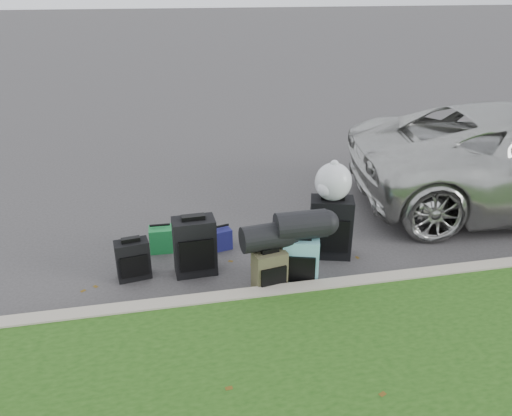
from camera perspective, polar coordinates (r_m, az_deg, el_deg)
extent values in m
plane|color=#383535|center=(6.27, 1.27, -5.24)|extent=(120.00, 120.00, 0.00)
cube|color=#9E937F|center=(5.41, 3.66, -9.72)|extent=(120.00, 0.18, 0.15)
cube|color=black|center=(5.86, -13.88, -5.76)|extent=(0.40, 0.26, 0.47)
cube|color=black|center=(5.77, -7.01, -4.36)|extent=(0.49, 0.31, 0.69)
cube|color=#3B3924|center=(5.46, 1.54, -7.25)|extent=(0.38, 0.28, 0.48)
cube|color=#5A9FA5|center=(5.58, 5.13, -6.09)|extent=(0.45, 0.34, 0.56)
cube|color=black|center=(6.14, 8.54, -2.21)|extent=(0.57, 0.43, 0.76)
cube|color=#1C803B|center=(6.39, -10.81, -3.52)|extent=(0.29, 0.23, 0.32)
cube|color=navy|center=(6.35, -4.07, -3.50)|extent=(0.29, 0.25, 0.27)
cylinder|color=black|center=(5.33, 1.16, -3.32)|extent=(0.56, 0.35, 0.29)
cylinder|color=black|center=(5.39, 5.19, -1.96)|extent=(0.56, 0.32, 0.31)
sphere|color=silver|center=(5.90, 8.82, 2.98)|extent=(0.44, 0.44, 0.44)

